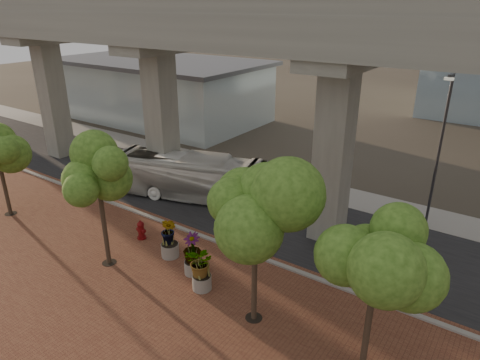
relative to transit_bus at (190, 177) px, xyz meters
The scene contains 17 objects.
ground 4.06m from the transit_bus, 25.38° to the right, with size 160.00×160.00×0.00m, color #373128.
brick_plaza 10.31m from the transit_bus, 70.44° to the right, with size 70.00×13.00×0.06m, color brown.
asphalt_road 3.73m from the transit_bus, ahead, with size 90.00×8.00×0.04m, color black.
curb_strip 5.17m from the transit_bus, 46.65° to the right, with size 70.00×0.25×0.16m, color gray.
far_sidewalk 6.95m from the transit_bus, 59.82° to the left, with size 90.00×3.00×0.06m, color gray.
transit_viaduct 6.76m from the transit_bus, ahead, with size 72.00×5.60×12.40m.
station_pavilion 22.02m from the transit_bus, 139.07° to the left, with size 23.00×13.00×6.30m.
transit_bus is the anchor object (origin of this frame).
fire_hydrant 5.83m from the transit_bus, 76.61° to the right, with size 0.54×0.48×1.07m.
planter_front 9.89m from the transit_bus, 46.34° to the right, with size 1.92×1.92×2.11m.
planter_right 8.66m from the transit_bus, 48.53° to the right, with size 1.98×1.98×2.11m.
planter_left 7.12m from the transit_bus, 57.50° to the right, with size 1.98×1.98×2.18m.
street_tree_near_west 9.01m from the transit_bus, 77.81° to the right, with size 3.34×3.34×6.35m.
street_tree_near_east 12.74m from the transit_bus, 37.37° to the right, with size 4.06×4.06×6.59m.
street_tree_far_east 16.58m from the transit_bus, 28.06° to the right, with size 3.55×3.55×6.45m.
streetlamp_west 9.05m from the transit_bus, 145.51° to the left, with size 0.46×1.34×9.27m.
streetlamp_east 14.84m from the transit_bus, 19.50° to the left, with size 0.43×1.25×8.60m.
Camera 1 is at (13.77, -17.55, 11.85)m, focal length 32.00 mm.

